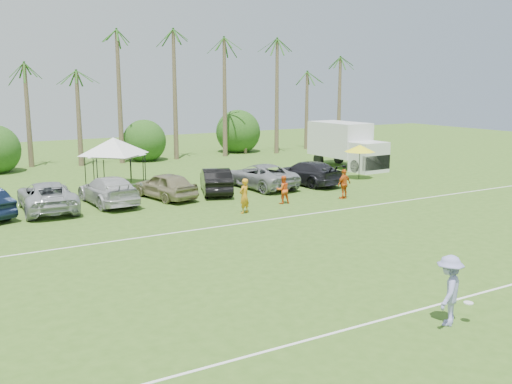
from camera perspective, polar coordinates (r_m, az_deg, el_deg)
ground at (r=15.52m, az=16.17°, el=-15.15°), size 120.00×120.00×0.00m
field_lines at (r=21.37m, az=0.45°, el=-7.36°), size 80.00×12.10×0.01m
palm_tree_4 at (r=47.90m, az=-22.93°, el=11.01°), size 2.40×2.40×8.90m
palm_tree_5 at (r=48.61m, az=-18.23°, el=12.33°), size 2.40×2.40×9.90m
palm_tree_6 at (r=49.65m, az=-13.66°, el=13.52°), size 2.40×2.40×10.90m
palm_tree_7 at (r=50.99m, az=-9.25°, el=14.56°), size 2.40×2.40×11.90m
palm_tree_8 at (r=52.89m, az=-3.99°, el=11.74°), size 2.40×2.40×8.90m
palm_tree_9 at (r=55.30m, az=0.77°, el=12.63°), size 2.40×2.40×9.90m
palm_tree_10 at (r=58.04m, az=5.13°, el=13.36°), size 2.40×2.40×10.90m
palm_tree_11 at (r=60.47m, az=8.34°, el=13.99°), size 2.40×2.40×11.90m
bush_tree_2 at (r=51.38m, az=-11.46°, el=5.22°), size 4.00×4.00×4.00m
bush_tree_3 at (r=55.37m, az=-1.57°, el=5.83°), size 4.00×4.00×4.00m
sideline_player_a at (r=29.53m, az=-1.18°, el=-0.39°), size 0.79×0.67×1.83m
sideline_player_b at (r=31.95m, az=2.71°, el=0.24°), size 0.87×0.73×1.58m
sideline_player_c at (r=33.61m, az=8.81°, el=0.79°), size 1.08×0.60×1.75m
box_truck at (r=45.87m, az=9.05°, el=4.78°), size 2.88×7.00×3.56m
canopy_tent_left at (r=37.59m, az=-14.09°, el=5.30°), size 4.67×4.67×3.78m
canopy_tent_right at (r=39.00m, az=-13.74°, el=4.86°), size 4.03×4.03×3.27m
market_umbrella at (r=40.63m, az=10.34°, el=4.31°), size 2.16×2.16×2.40m
frisbee_player at (r=16.99m, az=18.74°, el=-9.30°), size 1.50×1.32×2.01m
parked_car_2 at (r=32.07m, az=-20.18°, el=-0.40°), size 2.85×5.74×1.57m
parked_car_3 at (r=32.83m, az=-14.54°, el=0.17°), size 2.53×5.52×1.57m
parked_car_4 at (r=33.66m, az=-9.05°, el=0.65°), size 2.81×4.89×1.57m
parked_car_5 at (r=34.99m, az=-4.05°, el=1.15°), size 3.21×5.03×1.57m
parked_car_6 at (r=36.69m, az=0.45°, el=1.63°), size 3.13×5.86×1.57m
parked_car_7 at (r=38.08m, az=5.08°, el=1.93°), size 2.98×5.66×1.57m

